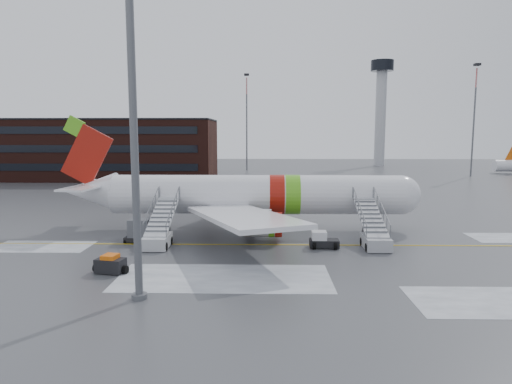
{
  "coord_description": "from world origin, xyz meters",
  "views": [
    {
      "loc": [
        -3.3,
        -38.93,
        9.44
      ],
      "look_at": [
        -4.15,
        3.15,
        4.0
      ],
      "focal_mm": 32.0,
      "sensor_mm": 36.0,
      "label": 1
    }
  ],
  "objects_px": {
    "baggage_tractor": "(110,265)",
    "light_mast_near": "(132,90)",
    "airliner": "(247,195)",
    "uld_container": "(140,231)",
    "pushback_tug": "(322,240)",
    "airstair_aft": "(159,233)",
    "airstair_fwd": "(374,234)"
  },
  "relations": [
    {
      "from": "baggage_tractor",
      "to": "light_mast_near",
      "type": "relative_size",
      "value": 0.11
    },
    {
      "from": "airliner",
      "to": "uld_container",
      "type": "bearing_deg",
      "value": -150.82
    },
    {
      "from": "pushback_tug",
      "to": "light_mast_near",
      "type": "relative_size",
      "value": 0.11
    },
    {
      "from": "uld_container",
      "to": "baggage_tractor",
      "type": "distance_m",
      "value": 9.12
    },
    {
      "from": "airliner",
      "to": "pushback_tug",
      "type": "height_order",
      "value": "airliner"
    },
    {
      "from": "pushback_tug",
      "to": "airliner",
      "type": "bearing_deg",
      "value": 133.12
    },
    {
      "from": "uld_container",
      "to": "light_mast_near",
      "type": "bearing_deg",
      "value": -74.93
    },
    {
      "from": "airliner",
      "to": "pushback_tug",
      "type": "distance_m",
      "value": 10.0
    },
    {
      "from": "light_mast_near",
      "to": "pushback_tug",
      "type": "bearing_deg",
      "value": 45.18
    },
    {
      "from": "light_mast_near",
      "to": "airliner",
      "type": "bearing_deg",
      "value": 74.14
    },
    {
      "from": "uld_container",
      "to": "baggage_tractor",
      "type": "bearing_deg",
      "value": -87.15
    },
    {
      "from": "pushback_tug",
      "to": "light_mast_near",
      "type": "bearing_deg",
      "value": -134.82
    },
    {
      "from": "airliner",
      "to": "airstair_aft",
      "type": "xyz_separation_m",
      "value": [
        -7.15,
        -6.54,
        -2.35
      ]
    },
    {
      "from": "airstair_fwd",
      "to": "light_mast_near",
      "type": "bearing_deg",
      "value": -142.51
    },
    {
      "from": "airstair_aft",
      "to": "uld_container",
      "type": "height_order",
      "value": "airstair_aft"
    },
    {
      "from": "airstair_aft",
      "to": "pushback_tug",
      "type": "height_order",
      "value": "airstair_aft"
    },
    {
      "from": "baggage_tractor",
      "to": "pushback_tug",
      "type": "bearing_deg",
      "value": 25.28
    },
    {
      "from": "airstair_fwd",
      "to": "uld_container",
      "type": "bearing_deg",
      "value": 175.95
    },
    {
      "from": "airliner",
      "to": "pushback_tug",
      "type": "xyz_separation_m",
      "value": [
        6.56,
        -7.0,
        -2.81
      ]
    },
    {
      "from": "uld_container",
      "to": "airstair_aft",
      "type": "bearing_deg",
      "value": -35.27
    },
    {
      "from": "airliner",
      "to": "airstair_fwd",
      "type": "height_order",
      "value": "airliner"
    },
    {
      "from": "uld_container",
      "to": "airstair_fwd",
      "type": "bearing_deg",
      "value": -4.05
    },
    {
      "from": "baggage_tractor",
      "to": "airstair_aft",
      "type": "bearing_deg",
      "value": 78.56
    },
    {
      "from": "airstair_fwd",
      "to": "pushback_tug",
      "type": "xyz_separation_m",
      "value": [
        -4.34,
        -0.47,
        -0.46
      ]
    },
    {
      "from": "airstair_fwd",
      "to": "pushback_tug",
      "type": "relative_size",
      "value": 3.14
    },
    {
      "from": "airstair_fwd",
      "to": "light_mast_near",
      "type": "distance_m",
      "value": 23.17
    },
    {
      "from": "airstair_fwd",
      "to": "airstair_aft",
      "type": "bearing_deg",
      "value": 180.0
    },
    {
      "from": "light_mast_near",
      "to": "airstair_aft",
      "type": "bearing_deg",
      "value": 97.93
    },
    {
      "from": "airstair_fwd",
      "to": "light_mast_near",
      "type": "height_order",
      "value": "light_mast_near"
    },
    {
      "from": "airliner",
      "to": "light_mast_near",
      "type": "height_order",
      "value": "light_mast_near"
    },
    {
      "from": "pushback_tug",
      "to": "baggage_tractor",
      "type": "xyz_separation_m",
      "value": [
        -15.27,
        -7.21,
        -0.07
      ]
    },
    {
      "from": "airstair_fwd",
      "to": "pushback_tug",
      "type": "bearing_deg",
      "value": -173.85
    }
  ]
}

